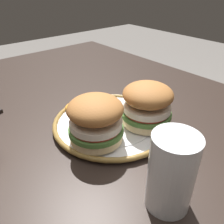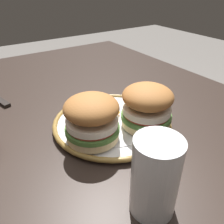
{
  "view_description": "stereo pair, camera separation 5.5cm",
  "coord_description": "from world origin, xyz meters",
  "px_view_note": "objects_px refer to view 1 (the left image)",
  "views": [
    {
      "loc": [
        0.44,
        -0.32,
        1.1
      ],
      "look_at": [
        0.07,
        -0.01,
        0.81
      ],
      "focal_mm": 37.39,
      "sensor_mm": 36.0,
      "label": 1
    },
    {
      "loc": [
        0.47,
        -0.28,
        1.1
      ],
      "look_at": [
        0.07,
        -0.01,
        0.81
      ],
      "focal_mm": 37.39,
      "sensor_mm": 36.0,
      "label": 2
    }
  ],
  "objects_px": {
    "sandwich_half_left": "(147,104)",
    "sandwich_half_right": "(96,119)",
    "drinking_glass": "(170,177)",
    "dining_table": "(99,144)",
    "dinner_plate": "(112,123)"
  },
  "relations": [
    {
      "from": "dinner_plate",
      "to": "sandwich_half_right",
      "type": "distance_m",
      "value": 0.1
    },
    {
      "from": "sandwich_half_left",
      "to": "drinking_glass",
      "type": "height_order",
      "value": "drinking_glass"
    },
    {
      "from": "sandwich_half_left",
      "to": "sandwich_half_right",
      "type": "distance_m",
      "value": 0.13
    },
    {
      "from": "sandwich_half_left",
      "to": "drinking_glass",
      "type": "bearing_deg",
      "value": -37.95
    },
    {
      "from": "dinner_plate",
      "to": "sandwich_half_left",
      "type": "relative_size",
      "value": 2.14
    },
    {
      "from": "sandwich_half_left",
      "to": "sandwich_half_right",
      "type": "relative_size",
      "value": 1.1
    },
    {
      "from": "sandwich_half_left",
      "to": "sandwich_half_right",
      "type": "height_order",
      "value": "same"
    },
    {
      "from": "sandwich_half_right",
      "to": "drinking_glass",
      "type": "relative_size",
      "value": 0.92
    },
    {
      "from": "dining_table",
      "to": "drinking_glass",
      "type": "relative_size",
      "value": 9.76
    },
    {
      "from": "sandwich_half_left",
      "to": "drinking_glass",
      "type": "relative_size",
      "value": 1.01
    },
    {
      "from": "dinner_plate",
      "to": "drinking_glass",
      "type": "height_order",
      "value": "drinking_glass"
    },
    {
      "from": "sandwich_half_right",
      "to": "drinking_glass",
      "type": "height_order",
      "value": "drinking_glass"
    },
    {
      "from": "drinking_glass",
      "to": "dining_table",
      "type": "bearing_deg",
      "value": 164.25
    },
    {
      "from": "dining_table",
      "to": "dinner_plate",
      "type": "xyz_separation_m",
      "value": [
        0.07,
        -0.01,
        0.11
      ]
    },
    {
      "from": "dining_table",
      "to": "drinking_glass",
      "type": "height_order",
      "value": "drinking_glass"
    }
  ]
}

